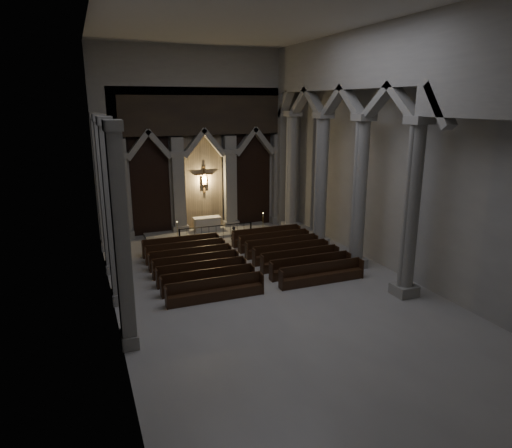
# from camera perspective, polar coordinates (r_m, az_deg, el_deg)

# --- Properties ---
(room) EXTENTS (24.00, 24.10, 12.00)m
(room) POSITION_cam_1_polar(r_m,az_deg,el_deg) (19.75, 2.26, 12.18)
(room) COLOR #A3A09A
(room) RESTS_ON ground
(sanctuary_wall) EXTENTS (14.00, 0.77, 12.00)m
(sanctuary_wall) POSITION_cam_1_polar(r_m,az_deg,el_deg) (30.70, -6.60, 11.24)
(sanctuary_wall) COLOR gray
(sanctuary_wall) RESTS_ON ground
(right_arcade) EXTENTS (1.00, 24.00, 12.00)m
(right_arcade) POSITION_cam_1_polar(r_m,az_deg,el_deg) (23.60, 13.55, 12.79)
(right_arcade) COLOR gray
(right_arcade) RESTS_ON ground
(left_pilasters) EXTENTS (0.60, 13.00, 8.03)m
(left_pilasters) POSITION_cam_1_polar(r_m,az_deg,el_deg) (22.09, -17.94, 2.08)
(left_pilasters) COLOR gray
(left_pilasters) RESTS_ON ground
(sanctuary_step) EXTENTS (8.50, 2.60, 0.15)m
(sanctuary_step) POSITION_cam_1_polar(r_m,az_deg,el_deg) (30.93, -5.79, -1.03)
(sanctuary_step) COLOR gray
(sanctuary_step) RESTS_ON ground
(altar) EXTENTS (1.84, 0.73, 0.93)m
(altar) POSITION_cam_1_polar(r_m,az_deg,el_deg) (30.97, -6.14, 0.03)
(altar) COLOR #BDB6A6
(altar) RESTS_ON sanctuary_step
(altar_rail) EXTENTS (4.85, 0.09, 0.95)m
(altar_rail) POSITION_cam_1_polar(r_m,az_deg,el_deg) (29.37, -5.01, -0.75)
(altar_rail) COLOR black
(altar_rail) RESTS_ON ground
(candle_stand_left) EXTENTS (0.21, 0.21, 1.25)m
(candle_stand_left) POSITION_cam_1_polar(r_m,az_deg,el_deg) (29.61, -9.78, -1.38)
(candle_stand_left) COLOR #AC9335
(candle_stand_left) RESTS_ON ground
(candle_stand_right) EXTENTS (0.23, 0.23, 1.39)m
(candle_stand_right) POSITION_cam_1_polar(r_m,az_deg,el_deg) (30.83, 0.88, -0.42)
(candle_stand_right) COLOR #AC9335
(candle_stand_right) RESTS_ON ground
(pews) EXTENTS (9.87, 7.47, 1.00)m
(pews) POSITION_cam_1_polar(r_m,az_deg,el_deg) (24.54, -1.35, -4.64)
(pews) COLOR black
(pews) RESTS_ON ground
(worshipper) EXTENTS (0.47, 0.35, 1.17)m
(worshipper) POSITION_cam_1_polar(r_m,az_deg,el_deg) (28.18, -2.75, -1.48)
(worshipper) COLOR black
(worshipper) RESTS_ON ground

